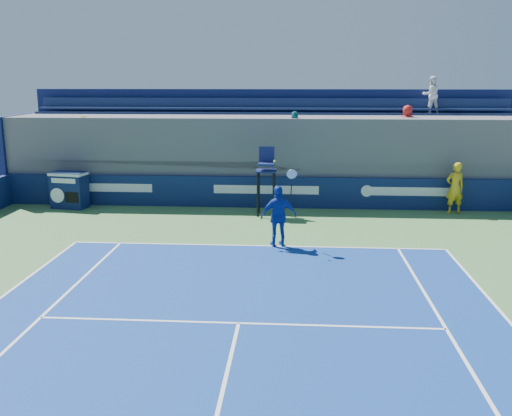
# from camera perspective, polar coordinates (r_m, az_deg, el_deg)

# --- Properties ---
(ball_person) EXTENTS (0.77, 0.59, 1.90)m
(ball_person) POSITION_cam_1_polar(r_m,az_deg,el_deg) (21.96, 19.27, 1.91)
(ball_person) COLOR gold
(ball_person) RESTS_ON apron
(back_hoarding) EXTENTS (20.40, 0.21, 1.20)m
(back_hoarding) POSITION_cam_1_polar(r_m,az_deg,el_deg) (21.79, 1.02, 1.59)
(back_hoarding) COLOR #0C1B48
(back_hoarding) RESTS_ON ground
(match_clock) EXTENTS (1.42, 0.93, 1.40)m
(match_clock) POSITION_cam_1_polar(r_m,az_deg,el_deg) (22.81, -18.18, 1.82)
(match_clock) COLOR #0F1C4C
(match_clock) RESTS_ON ground
(umpire_chair) EXTENTS (0.71, 0.71, 2.48)m
(umpire_chair) POSITION_cam_1_polar(r_m,az_deg,el_deg) (20.39, 1.03, 3.46)
(umpire_chair) COLOR black
(umpire_chair) RESTS_ON ground
(tennis_player) EXTENTS (1.13, 0.68, 2.57)m
(tennis_player) POSITION_cam_1_polar(r_m,az_deg,el_deg) (16.64, 2.29, -0.82)
(tennis_player) COLOR #123396
(tennis_player) RESTS_ON apron
(stadium_seating) EXTENTS (21.00, 4.05, 4.95)m
(stadium_seating) POSITION_cam_1_polar(r_m,az_deg,el_deg) (23.61, 1.30, 5.50)
(stadium_seating) COLOR #54555A
(stadium_seating) RESTS_ON ground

